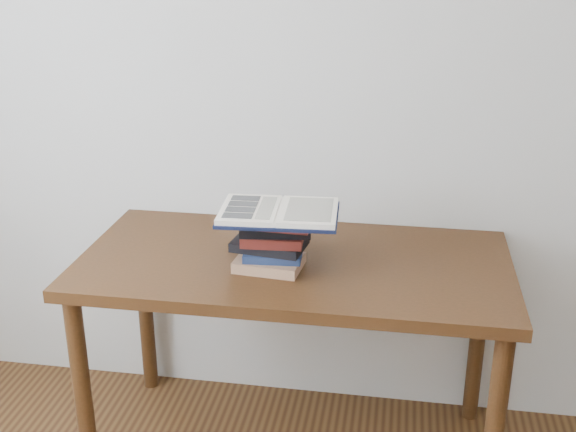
# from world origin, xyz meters

# --- Properties ---
(desk) EXTENTS (1.46, 0.73, 0.78)m
(desk) POSITION_xyz_m (0.10, 1.38, 0.69)
(desk) COLOR #432410
(desk) RESTS_ON ground
(book_stack) EXTENTS (0.27, 0.21, 0.19)m
(book_stack) POSITION_xyz_m (0.04, 1.31, 0.88)
(book_stack) COLOR #AF7A5A
(book_stack) RESTS_ON desk
(open_book) EXTENTS (0.39, 0.28, 0.03)m
(open_book) POSITION_xyz_m (0.06, 1.29, 0.98)
(open_book) COLOR black
(open_book) RESTS_ON book_stack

